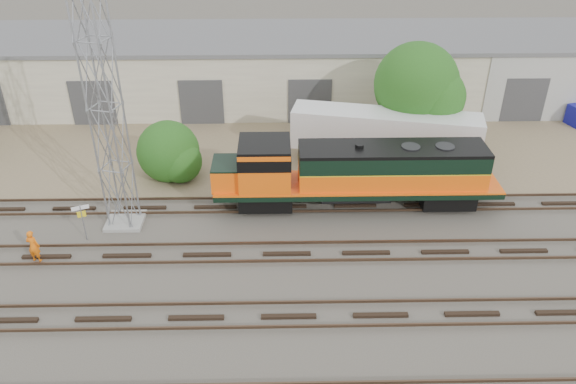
{
  "coord_description": "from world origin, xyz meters",
  "views": [
    {
      "loc": [
        -0.39,
        -21.15,
        17.11
      ],
      "look_at": [
        0.11,
        4.0,
        2.2
      ],
      "focal_mm": 35.0,
      "sensor_mm": 36.0,
      "label": 1
    }
  ],
  "objects_px": {
    "locomotive": "(352,173)",
    "semi_trailer": "(389,133)",
    "worker": "(33,246)",
    "signal_tower": "(106,111)"
  },
  "relations": [
    {
      "from": "worker",
      "to": "semi_trailer",
      "type": "distance_m",
      "value": 21.48
    },
    {
      "from": "locomotive",
      "to": "worker",
      "type": "bearing_deg",
      "value": -163.7
    },
    {
      "from": "locomotive",
      "to": "worker",
      "type": "height_order",
      "value": "locomotive"
    },
    {
      "from": "locomotive",
      "to": "worker",
      "type": "xyz_separation_m",
      "value": [
        -16.11,
        -4.71,
        -1.33
      ]
    },
    {
      "from": "locomotive",
      "to": "signal_tower",
      "type": "xyz_separation_m",
      "value": [
        -12.5,
        -1.39,
        4.31
      ]
    },
    {
      "from": "worker",
      "to": "locomotive",
      "type": "bearing_deg",
      "value": -152.76
    },
    {
      "from": "locomotive",
      "to": "signal_tower",
      "type": "relative_size",
      "value": 1.19
    },
    {
      "from": "signal_tower",
      "to": "semi_trailer",
      "type": "bearing_deg",
      "value": 22.76
    },
    {
      "from": "worker",
      "to": "semi_trailer",
      "type": "bearing_deg",
      "value": -141.82
    },
    {
      "from": "locomotive",
      "to": "semi_trailer",
      "type": "relative_size",
      "value": 1.33
    }
  ]
}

